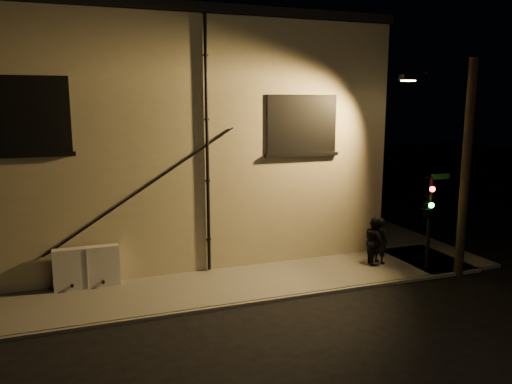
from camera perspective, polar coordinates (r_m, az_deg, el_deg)
name	(u,v)px	position (r m, az deg, el deg)	size (l,w,h in m)	color
ground	(293,298)	(15.22, 4.27, -11.99)	(90.00, 90.00, 0.00)	black
sidewalk	(275,251)	(19.46, 2.23, -6.76)	(21.00, 16.00, 0.12)	#5D5B54
building	(144,134)	(22.04, -12.64, 6.52)	(16.20, 12.23, 8.80)	tan
utility_cabinet	(87,267)	(16.30, -18.77, -8.16)	(1.94, 0.33, 1.28)	beige
pedestrian_a	(380,240)	(18.20, 14.00, -5.38)	(0.60, 0.39, 1.64)	black
pedestrian_b	(375,241)	(18.06, 13.40, -5.44)	(0.81, 0.63, 1.67)	black
traffic_signal	(427,208)	(17.17, 18.99, -1.76)	(1.34, 1.95, 3.31)	black
streetlamp_pole	(462,163)	(17.55, 22.52, 3.05)	(2.02, 1.39, 7.13)	black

